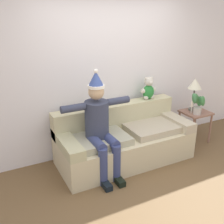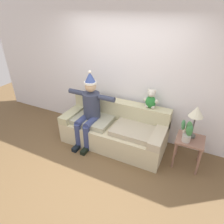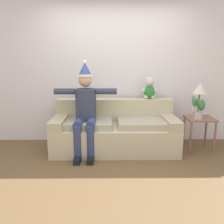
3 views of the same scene
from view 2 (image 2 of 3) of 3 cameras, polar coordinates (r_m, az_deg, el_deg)
ground_plane at (r=3.57m, az=-6.71°, el=-17.67°), size 10.00×10.00×0.00m
back_wall at (r=4.02m, az=4.12°, el=11.08°), size 7.00×0.10×2.70m
couch at (r=4.04m, az=0.75°, el=-4.92°), size 2.08×0.89×0.84m
person_seated at (r=3.89m, az=-6.67°, el=1.01°), size 1.02×0.77×1.52m
teddy_bear at (r=3.74m, az=11.27°, el=3.59°), size 0.29×0.17×0.38m
side_table at (r=3.68m, az=21.67°, el=-8.64°), size 0.46×0.43×0.57m
table_lamp at (r=3.46m, az=23.43°, el=-0.36°), size 0.24×0.24×0.58m
potted_plant at (r=3.44m, az=21.16°, el=-5.41°), size 0.22×0.24×0.39m
candle_tall at (r=3.53m, az=20.29°, el=-5.20°), size 0.04×0.04×0.22m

